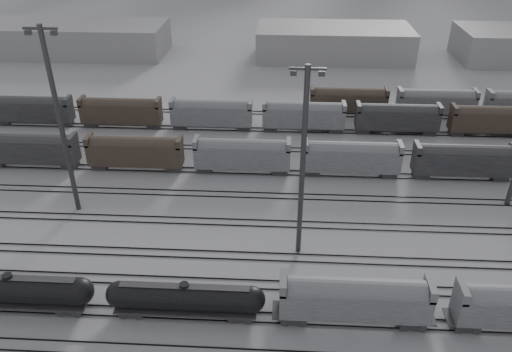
# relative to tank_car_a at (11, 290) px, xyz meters

# --- Properties ---
(ground) EXTENTS (900.00, 900.00, 0.00)m
(ground) POSITION_rel_tank_car_a_xyz_m (30.98, -1.00, -2.54)
(ground) COLOR #A7A8AC
(ground) RESTS_ON ground
(tracks) EXTENTS (220.00, 71.50, 0.16)m
(tracks) POSITION_rel_tank_car_a_xyz_m (30.98, 16.50, -2.46)
(tracks) COLOR black
(tracks) RESTS_ON ground
(tank_car_a) EXTENTS (17.76, 2.96, 4.39)m
(tank_car_a) POSITION_rel_tank_car_a_xyz_m (0.00, 0.00, 0.00)
(tank_car_a) COLOR #242326
(tank_car_a) RESTS_ON ground
(tank_car_b) EXTENTS (16.70, 2.78, 4.13)m
(tank_car_b) POSITION_rel_tank_car_a_xyz_m (18.52, 0.00, -0.15)
(tank_car_b) COLOR #242326
(tank_car_b) RESTS_ON ground
(hopper_car_a) EXTENTS (15.29, 3.04, 5.47)m
(hopper_car_a) POSITION_rel_tank_car_a_xyz_m (35.91, 0.00, 0.84)
(hopper_car_a) COLOR #242326
(hopper_car_a) RESTS_ON ground
(light_mast_b) EXTENTS (4.11, 0.66, 25.68)m
(light_mast_b) POSITION_rel_tank_car_a_xyz_m (-0.30, 19.14, 11.08)
(light_mast_b) COLOR #3B3B3D
(light_mast_b) RESTS_ON ground
(light_mast_c) EXTENTS (3.82, 0.61, 23.87)m
(light_mast_c) POSITION_rel_tank_car_a_xyz_m (30.52, 11.44, 10.12)
(light_mast_c) COLOR #3B3B3D
(light_mast_c) RESTS_ON ground
(bg_string_near) EXTENTS (151.00, 3.00, 5.60)m
(bg_string_near) POSITION_rel_tank_car_a_xyz_m (38.98, 31.00, 0.26)
(bg_string_near) COLOR gray
(bg_string_near) RESTS_ON ground
(bg_string_mid) EXTENTS (151.00, 3.00, 5.60)m
(bg_string_mid) POSITION_rel_tank_car_a_xyz_m (48.98, 47.00, 0.26)
(bg_string_mid) COLOR #242326
(bg_string_mid) RESTS_ON ground
(bg_string_far) EXTENTS (66.00, 3.00, 5.60)m
(bg_string_far) POSITION_rel_tank_car_a_xyz_m (66.48, 55.00, 0.26)
(bg_string_far) COLOR #44362B
(bg_string_far) RESTS_ON ground
(warehouse_left) EXTENTS (50.00, 18.00, 8.00)m
(warehouse_left) POSITION_rel_tank_car_a_xyz_m (-29.02, 94.00, 1.46)
(warehouse_left) COLOR #97979A
(warehouse_left) RESTS_ON ground
(warehouse_mid) EXTENTS (40.00, 18.00, 8.00)m
(warehouse_mid) POSITION_rel_tank_car_a_xyz_m (40.98, 94.00, 1.46)
(warehouse_mid) COLOR #97979A
(warehouse_mid) RESTS_ON ground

